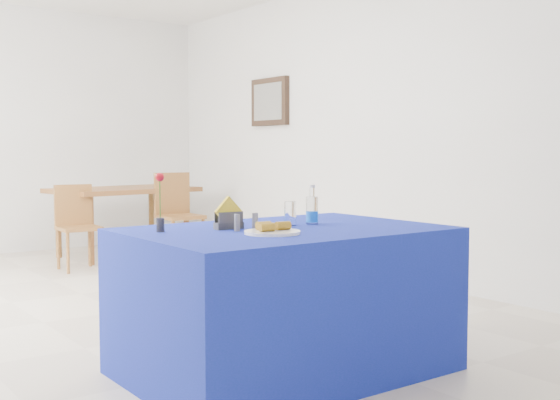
% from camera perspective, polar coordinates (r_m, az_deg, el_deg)
% --- Properties ---
extents(floor, '(7.00, 7.00, 0.00)m').
position_cam_1_polar(floor, '(5.27, -12.87, -8.82)').
color(floor, beige).
rests_on(floor, ground).
extents(room_shell, '(7.00, 7.00, 7.00)m').
position_cam_1_polar(room_shell, '(5.17, -13.18, 10.42)').
color(room_shell, silver).
rests_on(room_shell, ground).
extents(picture_frame, '(0.06, 0.64, 0.52)m').
position_cam_1_polar(picture_frame, '(7.78, -0.83, 7.98)').
color(picture_frame, black).
rests_on(picture_frame, room_shell).
extents(picture_art, '(0.02, 0.52, 0.40)m').
position_cam_1_polar(picture_art, '(7.76, -0.98, 7.99)').
color(picture_art, '#998C66').
rests_on(picture_art, room_shell).
extents(plate, '(0.27, 0.27, 0.01)m').
position_cam_1_polar(plate, '(3.40, -0.63, -2.64)').
color(plate, white).
rests_on(plate, blue_table).
extents(drinking_glass, '(0.06, 0.06, 0.13)m').
position_cam_1_polar(drinking_glass, '(3.77, 0.85, -1.09)').
color(drinking_glass, white).
rests_on(drinking_glass, blue_table).
extents(salt_shaker, '(0.03, 0.03, 0.08)m').
position_cam_1_polar(salt_shaker, '(3.59, -2.04, -1.72)').
color(salt_shaker, slate).
rests_on(salt_shaker, blue_table).
extents(pepper_shaker, '(0.03, 0.03, 0.08)m').
position_cam_1_polar(pepper_shaker, '(3.51, -3.51, -1.86)').
color(pepper_shaker, '#5E5E63').
rests_on(pepper_shaker, blue_table).
extents(blue_table, '(1.60, 1.10, 0.76)m').
position_cam_1_polar(blue_table, '(3.71, 0.41, -8.13)').
color(blue_table, navy).
rests_on(blue_table, floor).
extents(water_bottle, '(0.07, 0.07, 0.21)m').
position_cam_1_polar(water_bottle, '(3.85, 2.62, -0.90)').
color(water_bottle, silver).
rests_on(water_bottle, blue_table).
extents(napkin_holder, '(0.16, 0.07, 0.17)m').
position_cam_1_polar(napkin_holder, '(3.61, -4.19, -1.60)').
color(napkin_holder, '#36373B').
rests_on(napkin_holder, blue_table).
extents(rose_vase, '(0.04, 0.04, 0.29)m').
position_cam_1_polar(rose_vase, '(3.51, -9.72, -0.36)').
color(rose_vase, '#27272C').
rests_on(rose_vase, blue_table).
extents(oak_table, '(1.60, 1.15, 0.76)m').
position_cam_1_polar(oak_table, '(7.95, -12.62, 0.43)').
color(oak_table, brown).
rests_on(oak_table, floor).
extents(chair_bg_left, '(0.39, 0.39, 0.83)m').
position_cam_1_polar(chair_bg_left, '(7.16, -16.22, -1.61)').
color(chair_bg_left, '#915C2A').
rests_on(chair_bg_left, floor).
extents(chair_bg_right, '(0.42, 0.42, 0.93)m').
position_cam_1_polar(chair_bg_right, '(7.64, -8.40, -0.73)').
color(chair_bg_right, '#915C2A').
rests_on(chair_bg_right, floor).
extents(banana_pieces, '(0.18, 0.12, 0.04)m').
position_cam_1_polar(banana_pieces, '(3.41, -0.69, -2.13)').
color(banana_pieces, gold).
rests_on(banana_pieces, plate).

